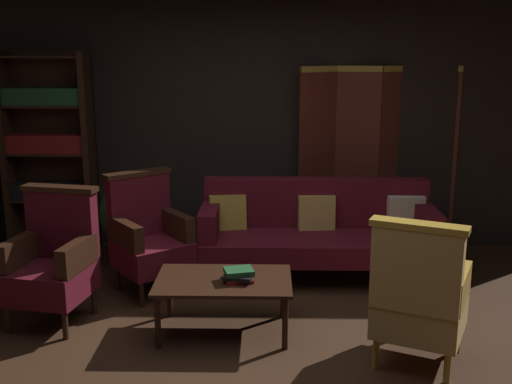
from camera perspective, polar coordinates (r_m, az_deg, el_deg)
The scene contains 13 objects.
ground_plane at distance 4.60m, azimuth -0.20°, elevation -13.95°, with size 10.00×10.00×0.00m, color #331E11.
back_wall at distance 6.57m, azimuth 0.28°, elevation 7.14°, with size 7.20×0.10×2.80m, color black.
folding_screen at distance 6.65m, azimuth 10.95°, elevation 3.36°, with size 1.68×0.41×1.90m.
bookshelf at distance 6.75m, azimuth -18.37°, elevation 3.74°, with size 0.90×0.32×2.05m.
velvet_couch at distance 5.80m, azimuth 5.58°, elevation -3.32°, with size 2.12×0.78×0.88m.
coffee_table at distance 4.67m, azimuth -2.97°, elevation -8.47°, with size 1.00×0.64×0.42m.
armchair_gilt_accent at distance 4.30m, azimuth 14.68°, elevation -9.24°, with size 0.76×0.76×1.04m.
armchair_wing_left at distance 5.07m, azimuth -18.00°, elevation -5.95°, with size 0.68×0.68×1.04m.
armchair_wing_right at distance 5.49m, azimuth -9.80°, elevation -4.01°, with size 0.81×0.81×1.04m.
potted_plant at distance 6.14m, azimuth -11.62°, elevation -2.32°, with size 0.54×0.54×0.83m.
book_red_leather at distance 4.61m, azimuth -1.58°, elevation -7.94°, with size 0.19×0.18×0.03m, color maroon.
book_black_cloth at distance 4.60m, azimuth -1.59°, elevation -7.63°, with size 0.21×0.20×0.03m, color black.
book_green_cloth at distance 4.59m, azimuth -1.59°, elevation -7.26°, with size 0.20×0.17×0.04m, color #1E4C28.
Camera 1 is at (0.09, -4.09, 2.10)m, focal length 43.79 mm.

